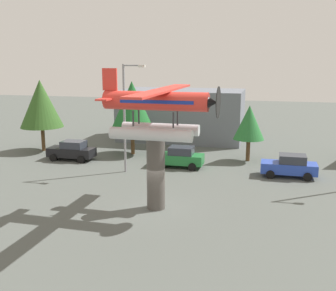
% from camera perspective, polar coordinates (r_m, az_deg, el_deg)
% --- Properties ---
extents(ground_plane, '(140.00, 140.00, 0.00)m').
position_cam_1_polar(ground_plane, '(24.97, -1.70, -8.82)').
color(ground_plane, '#515651').
extents(display_pedestal, '(1.10, 1.10, 4.40)m').
position_cam_1_polar(display_pedestal, '(24.28, -1.73, -3.96)').
color(display_pedestal, '#4C4742').
rests_on(display_pedestal, ground).
extents(floatplane_monument, '(6.93, 10.42, 4.00)m').
position_cam_1_polar(floatplane_monument, '(23.48, -1.48, 5.14)').
color(floatplane_monument, silver).
rests_on(floatplane_monument, display_pedestal).
extents(car_near_black, '(4.20, 2.02, 1.76)m').
position_cam_1_polar(car_near_black, '(37.50, -13.40, -0.67)').
color(car_near_black, black).
rests_on(car_near_black, ground).
extents(car_mid_green, '(4.20, 2.02, 1.76)m').
position_cam_1_polar(car_mid_green, '(34.03, 1.58, -1.62)').
color(car_mid_green, '#237A38').
rests_on(car_mid_green, ground).
extents(car_far_blue, '(4.20, 2.02, 1.76)m').
position_cam_1_polar(car_far_blue, '(32.56, 16.78, -2.76)').
color(car_far_blue, '#2847B7').
rests_on(car_far_blue, ground).
extents(streetlight_primary, '(1.84, 0.28, 8.58)m').
position_cam_1_polar(streetlight_primary, '(31.97, -5.88, 4.83)').
color(streetlight_primary, gray).
rests_on(streetlight_primary, ground).
extents(storefront_building, '(13.55, 7.33, 5.62)m').
position_cam_1_polar(storefront_building, '(45.87, 1.99, 4.36)').
color(storefront_building, slate).
rests_on(storefront_building, ground).
extents(tree_west, '(4.17, 4.17, 7.03)m').
position_cam_1_polar(tree_west, '(41.55, -17.50, 5.65)').
color(tree_west, brown).
rests_on(tree_west, ground).
extents(tree_east, '(4.20, 4.20, 6.96)m').
position_cam_1_polar(tree_east, '(38.35, -5.09, 5.55)').
color(tree_east, brown).
rests_on(tree_east, ground).
extents(tree_center_back, '(2.73, 2.73, 5.01)m').
position_cam_1_polar(tree_center_back, '(36.36, 11.39, 3.18)').
color(tree_center_back, brown).
rests_on(tree_center_back, ground).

